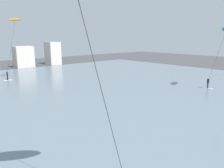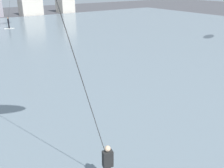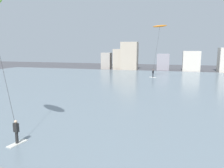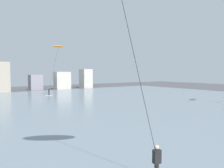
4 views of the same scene
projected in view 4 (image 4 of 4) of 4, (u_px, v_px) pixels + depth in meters
name	position (u px, v px, depth m)	size (l,w,h in m)	color
water_bay	(64.00, 105.00, 29.23)	(84.00, 52.00, 0.10)	slate
far_shore_buildings	(30.00, 80.00, 52.90)	(34.42, 5.96, 7.75)	#A89E93
kitesurfer_orange	(57.00, 52.00, 38.77)	(3.47, 4.16, 10.54)	silver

